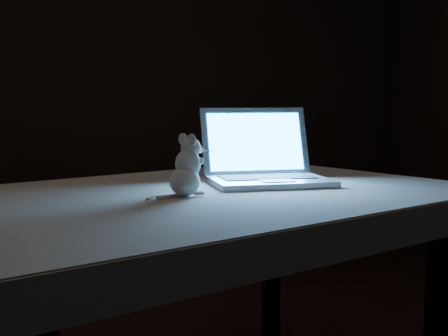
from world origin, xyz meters
name	(u,v)px	position (x,y,z in m)	size (l,w,h in m)	color
back_wall	(80,67)	(0.00, 2.50, 1.30)	(4.50, 0.04, 2.60)	black
table	(198,330)	(0.11, -0.02, 0.41)	(1.53, 0.99, 0.82)	black
tablecloth	(193,209)	(0.10, -0.03, 0.78)	(1.63, 1.08, 0.10)	#C4B2A1
laptop	(270,145)	(0.38, 0.08, 0.96)	(0.37, 0.33, 0.25)	#B1B1B5
plush_mouse	(184,165)	(0.06, -0.08, 0.92)	(0.13, 0.13, 0.17)	white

